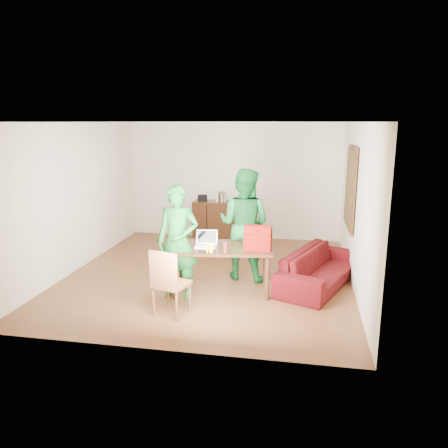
% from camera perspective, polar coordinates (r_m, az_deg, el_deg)
% --- Properties ---
extents(room, '(5.20, 5.70, 2.90)m').
position_cam_1_polar(room, '(7.77, -1.74, 2.83)').
color(room, '#402310').
rests_on(room, ground).
extents(table, '(1.71, 1.10, 0.75)m').
position_cam_1_polar(table, '(7.05, -0.29, -3.68)').
color(table, black).
rests_on(table, ground).
extents(chair, '(0.54, 0.53, 0.98)m').
position_cam_1_polar(chair, '(6.35, -6.91, -9.26)').
color(chair, brown).
rests_on(chair, ground).
extents(person_near, '(0.66, 0.44, 1.79)m').
position_cam_1_polar(person_near, '(6.78, -6.05, -2.33)').
color(person_near, '#145A1E').
rests_on(person_near, ground).
extents(person_far, '(1.10, 0.94, 1.94)m').
position_cam_1_polar(person_far, '(7.59, 2.64, -0.03)').
color(person_far, '#145E25').
rests_on(person_far, ground).
extents(laptop, '(0.37, 0.27, 0.24)m').
position_cam_1_polar(laptop, '(7.00, -2.39, -2.63)').
color(laptop, white).
rests_on(laptop, table).
extents(bananas, '(0.18, 0.12, 0.06)m').
position_cam_1_polar(bananas, '(6.66, -1.86, -3.58)').
color(bananas, yellow).
rests_on(bananas, table).
extents(bottle, '(0.08, 0.08, 0.20)m').
position_cam_1_polar(bottle, '(6.68, 0.19, -2.91)').
color(bottle, '#591E14').
rests_on(bottle, table).
extents(red_bag, '(0.43, 0.26, 0.31)m').
position_cam_1_polar(red_bag, '(6.84, 4.45, -2.08)').
color(red_bag, '#6A0A07').
rests_on(red_bag, table).
extents(sofa, '(1.52, 2.20, 0.60)m').
position_cam_1_polar(sofa, '(7.57, 12.40, -5.64)').
color(sofa, '#3A0709').
rests_on(sofa, ground).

